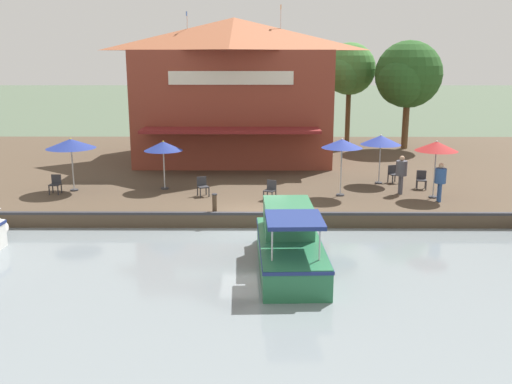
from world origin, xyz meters
The scene contains 20 objects.
ground_plane centered at (0.00, 0.00, 0.00)m, with size 220.00×220.00×0.00m, color #4C5B47.
quay_deck centered at (-11.00, 0.00, 0.30)m, with size 22.00×56.00×0.60m, color #4C3D2D.
quay_edge_fender centered at (-0.10, 0.00, 0.65)m, with size 0.20×50.40×0.10m, color #2D2D33.
waterfront_restaurant centered at (-13.07, -1.21, 4.77)m, with size 10.43×11.43×8.93m.
patio_umbrella_mid_patio_left centered at (-2.90, 7.89, 2.87)m, with size 1.83×1.83×2.53m.
patio_umbrella_by_entrance centered at (-3.26, 3.88, 2.93)m, with size 1.79×1.79×2.57m.
patio_umbrella_mid_patio_right centered at (-5.75, 6.10, 2.72)m, with size 1.94×1.94×2.39m.
patio_umbrella_far_corner centered at (-4.51, -4.14, 2.61)m, with size 1.77×1.77×2.27m.
patio_umbrella_near_quay_edge centered at (-4.14, -8.27, 2.78)m, with size 2.23×2.23×2.44m.
cafe_chair_mid_patio centered at (-5.93, 6.83, 1.08)m, with size 0.57×0.57×0.85m.
cafe_chair_facing_river centered at (-2.47, 0.76, 1.08)m, with size 0.58×0.58×0.85m.
cafe_chair_far_corner_seat centered at (-3.57, -8.91, 1.08)m, with size 0.46×0.46×0.85m.
cafe_chair_back_row_seat centered at (-3.17, -2.24, 1.08)m, with size 0.58×0.58×0.85m.
cafe_chair_beside_entrance centered at (-4.62, 7.84, 1.08)m, with size 0.51×0.51×0.85m.
person_mid_patio centered at (-3.60, 6.63, 1.70)m, with size 0.49×0.49×1.74m.
person_near_entrance centered at (-2.22, 7.95, 1.64)m, with size 0.47×0.47×1.66m.
motorboat_nearest_quay centered at (3.72, 1.23, 0.79)m, with size 6.25×2.14×2.04m.
mooring_post centered at (-0.35, -1.49, 1.00)m, with size 0.22×0.22×0.78m.
tree_downstream_bank centered at (-18.85, 6.40, 5.65)m, with size 3.77×3.59×6.95m.
tree_behind_restaurant centered at (-16.27, 9.82, 5.34)m, with size 4.56×4.34×7.04m.
Camera 1 is at (21.39, 0.27, 6.69)m, focal length 40.00 mm.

